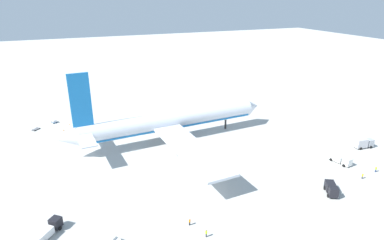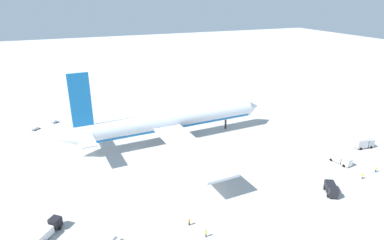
# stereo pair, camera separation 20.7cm
# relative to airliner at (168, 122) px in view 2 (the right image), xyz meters

# --- Properties ---
(ground_plane) EXTENTS (600.00, 600.00, 0.00)m
(ground_plane) POSITION_rel_airliner_xyz_m (1.45, 0.12, -6.71)
(ground_plane) COLOR #B2B2AD
(airliner) EXTENTS (72.00, 77.90, 25.96)m
(airliner) POSITION_rel_airliner_xyz_m (0.00, 0.00, 0.00)
(airliner) COLOR silver
(airliner) RESTS_ON ground
(service_truck_0) EXTENTS (6.38, 2.97, 3.17)m
(service_truck_0) POSITION_rel_airliner_xyz_m (56.21, -30.02, -5.00)
(service_truck_0) COLOR #999EA5
(service_truck_0) RESTS_ON ground
(service_truck_1) EXTENTS (3.25, 6.93, 2.58)m
(service_truck_1) POSITION_rel_airliner_xyz_m (41.46, -35.04, -5.40)
(service_truck_1) COLOR white
(service_truck_1) RESTS_ON ground
(service_truck_3) EXTENTS (4.53, 5.73, 2.75)m
(service_truck_3) POSITION_rel_airliner_xyz_m (27.12, -46.16, -5.23)
(service_truck_3) COLOR black
(service_truck_3) RESTS_ON ground
(service_truck_4) EXTENTS (6.17, 6.63, 2.60)m
(service_truck_4) POSITION_rel_airliner_xyz_m (-38.09, -35.59, -5.37)
(service_truck_4) COLOR black
(service_truck_4) RESTS_ON ground
(service_van) EXTENTS (4.37, 4.49, 1.97)m
(service_van) POSITION_rel_airliner_xyz_m (-26.95, -42.97, -5.68)
(service_van) COLOR white
(service_van) RESTS_ON ground
(baggage_cart_0) EXTENTS (2.17, 3.11, 1.20)m
(baggage_cart_0) POSITION_rel_airliner_xyz_m (-35.69, 32.19, -6.04)
(baggage_cart_0) COLOR #26598C
(baggage_cart_0) RESTS_ON ground
(baggage_cart_1) EXTENTS (2.97, 2.96, 0.40)m
(baggage_cart_1) POSITION_rel_airliner_xyz_m (-42.10, 27.12, -6.44)
(baggage_cart_1) COLOR #595B60
(baggage_cart_1) RESTS_ON ground
(ground_worker_0) EXTENTS (0.57, 0.57, 1.67)m
(ground_worker_0) POSITION_rel_airliner_xyz_m (-9.98, -43.74, -5.86)
(ground_worker_0) COLOR black
(ground_worker_0) RESTS_ON ground
(ground_worker_1) EXTENTS (0.50, 0.50, 1.74)m
(ground_worker_1) POSITION_rel_airliner_xyz_m (-8.22, -48.45, -5.82)
(ground_worker_1) COLOR #3F3F47
(ground_worker_1) RESTS_ON ground
(ground_worker_2) EXTENTS (0.44, 0.44, 1.65)m
(ground_worker_2) POSITION_rel_airliner_xyz_m (40.24, -43.97, -5.87)
(ground_worker_2) COLOR #3F3F47
(ground_worker_2) RESTS_ON ground
(ground_worker_3) EXTENTS (0.56, 0.56, 1.76)m
(ground_worker_3) POSITION_rel_airliner_xyz_m (46.65, -42.77, -5.81)
(ground_worker_3) COLOR navy
(ground_worker_3) RESTS_ON ground
(traffic_cone_0) EXTENTS (0.36, 0.36, 0.55)m
(traffic_cone_0) POSITION_rel_airliner_xyz_m (-32.73, 22.35, -6.43)
(traffic_cone_0) COLOR orange
(traffic_cone_0) RESTS_ON ground
(traffic_cone_1) EXTENTS (0.36, 0.36, 0.55)m
(traffic_cone_1) POSITION_rel_airliner_xyz_m (-30.33, 27.30, -6.43)
(traffic_cone_1) COLOR orange
(traffic_cone_1) RESTS_ON ground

